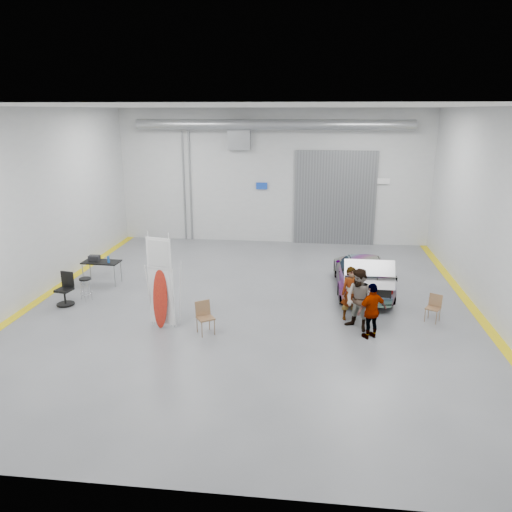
# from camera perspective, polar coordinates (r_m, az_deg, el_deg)

# --- Properties ---
(ground) EXTENTS (16.00, 16.00, 0.00)m
(ground) POSITION_cam_1_polar(r_m,az_deg,el_deg) (15.73, -0.57, -5.67)
(ground) COLOR #5C5E63
(ground) RESTS_ON ground
(room_shell) EXTENTS (14.02, 16.18, 6.01)m
(room_shell) POSITION_cam_1_polar(r_m,az_deg,el_deg) (16.86, 1.16, 10.15)
(room_shell) COLOR #B4B6B8
(room_shell) RESTS_ON ground
(sedan_car) EXTENTS (1.85, 4.42, 1.27)m
(sedan_car) POSITION_cam_1_polar(r_m,az_deg,el_deg) (17.16, 12.08, -1.88)
(sedan_car) COLOR white
(sedan_car) RESTS_ON ground
(person_a) EXTENTS (0.64, 0.47, 1.60)m
(person_a) POSITION_cam_1_polar(r_m,az_deg,el_deg) (14.71, 10.80, -4.24)
(person_a) COLOR #88694A
(person_a) RESTS_ON ground
(person_b) EXTENTS (1.08, 1.06, 1.76)m
(person_b) POSITION_cam_1_polar(r_m,az_deg,el_deg) (14.04, 11.73, -4.95)
(person_b) COLOR slate
(person_b) RESTS_ON ground
(person_c) EXTENTS (0.96, 0.77, 1.55)m
(person_c) POSITION_cam_1_polar(r_m,az_deg,el_deg) (13.67, 13.11, -6.13)
(person_c) COLOR #A27136
(person_c) RESTS_ON ground
(surfboard_display) EXTENTS (0.76, 0.34, 2.75)m
(surfboard_display) POSITION_cam_1_polar(r_m,az_deg,el_deg) (14.07, -10.68, -3.82)
(surfboard_display) COLOR white
(surfboard_display) RESTS_ON ground
(folding_chair_near) EXTENTS (0.58, 0.64, 0.90)m
(folding_chair_near) POSITION_cam_1_polar(r_m,az_deg,el_deg) (13.82, -5.76, -7.74)
(folding_chair_near) COLOR brown
(folding_chair_near) RESTS_ON ground
(folding_chair_far) EXTENTS (0.50, 0.55, 0.79)m
(folding_chair_far) POSITION_cam_1_polar(r_m,az_deg,el_deg) (15.40, 19.51, -6.19)
(folding_chair_far) COLOR brown
(folding_chair_far) RESTS_ON ground
(shop_stool) EXTENTS (0.39, 0.39, 0.75)m
(shop_stool) POSITION_cam_1_polar(r_m,az_deg,el_deg) (16.92, -18.86, -3.63)
(shop_stool) COLOR black
(shop_stool) RESTS_ON ground
(work_table) EXTENTS (1.31, 0.69, 1.04)m
(work_table) POSITION_cam_1_polar(r_m,az_deg,el_deg) (18.30, -17.46, -0.59)
(work_table) COLOR gray
(work_table) RESTS_ON ground
(office_chair) EXTENTS (0.55, 0.56, 1.03)m
(office_chair) POSITION_cam_1_polar(r_m,az_deg,el_deg) (16.76, -20.97, -3.75)
(office_chair) COLOR black
(office_chair) RESTS_ON ground
(trunk_lid) EXTENTS (1.49, 0.90, 0.04)m
(trunk_lid) POSITION_cam_1_polar(r_m,az_deg,el_deg) (15.12, 12.87, -1.81)
(trunk_lid) COLOR silver
(trunk_lid) RESTS_ON sedan_car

